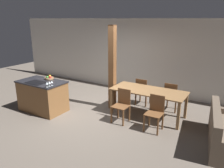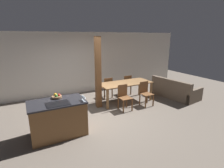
# 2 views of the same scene
# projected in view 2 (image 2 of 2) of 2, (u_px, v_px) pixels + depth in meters

# --- Properties ---
(ground_plane) EXTENTS (16.00, 16.00, 0.00)m
(ground_plane) POSITION_uv_depth(u_px,v_px,m) (99.00, 115.00, 5.74)
(ground_plane) COLOR #665B51
(wall_back) EXTENTS (11.20, 0.08, 2.70)m
(wall_back) POSITION_uv_depth(u_px,v_px,m) (74.00, 64.00, 7.67)
(wall_back) COLOR silver
(wall_back) RESTS_ON ground_plane
(kitchen_island) EXTENTS (1.40, 0.84, 0.93)m
(kitchen_island) POSITION_uv_depth(u_px,v_px,m) (58.00, 118.00, 4.53)
(kitchen_island) COLOR brown
(kitchen_island) RESTS_ON ground_plane
(fruit_bowl) EXTENTS (0.26, 0.26, 0.12)m
(fruit_bowl) POSITION_uv_depth(u_px,v_px,m) (57.00, 96.00, 4.64)
(fruit_bowl) COLOR #99704C
(fruit_bowl) RESTS_ON kitchen_island
(wine_glass_near) EXTENTS (0.07, 0.07, 0.14)m
(wine_glass_near) POSITION_uv_depth(u_px,v_px,m) (84.00, 98.00, 4.36)
(wine_glass_near) COLOR silver
(wine_glass_near) RESTS_ON kitchen_island
(wine_glass_middle) EXTENTS (0.07, 0.07, 0.14)m
(wine_glass_middle) POSITION_uv_depth(u_px,v_px,m) (83.00, 97.00, 4.43)
(wine_glass_middle) COLOR silver
(wine_glass_middle) RESTS_ON kitchen_island
(wine_glass_far) EXTENTS (0.07, 0.07, 0.14)m
(wine_glass_far) POSITION_uv_depth(u_px,v_px,m) (82.00, 96.00, 4.50)
(wine_glass_far) COLOR silver
(wine_glass_far) RESTS_ON kitchen_island
(dining_table) EXTENTS (2.08, 0.90, 0.77)m
(dining_table) POSITION_uv_depth(u_px,v_px,m) (125.00, 85.00, 6.84)
(dining_table) COLOR olive
(dining_table) RESTS_ON ground_plane
(dining_chair_near_left) EXTENTS (0.40, 0.40, 0.88)m
(dining_chair_near_left) POSITION_uv_depth(u_px,v_px,m) (124.00, 97.00, 6.10)
(dining_chair_near_left) COLOR brown
(dining_chair_near_left) RESTS_ON ground_plane
(dining_chair_near_right) EXTENTS (0.40, 0.40, 0.88)m
(dining_chair_near_right) POSITION_uv_depth(u_px,v_px,m) (146.00, 93.00, 6.52)
(dining_chair_near_right) COLOR brown
(dining_chair_near_right) RESTS_ON ground_plane
(dining_chair_far_left) EXTENTS (0.40, 0.40, 0.88)m
(dining_chair_far_left) POSITION_uv_depth(u_px,v_px,m) (107.00, 87.00, 7.27)
(dining_chair_far_left) COLOR brown
(dining_chair_far_left) RESTS_ON ground_plane
(dining_chair_far_right) EXTENTS (0.40, 0.40, 0.88)m
(dining_chair_far_right) POSITION_uv_depth(u_px,v_px,m) (126.00, 84.00, 7.68)
(dining_chair_far_right) COLOR brown
(dining_chair_far_right) RESTS_ON ground_plane
(couch) EXTENTS (1.20, 1.98, 0.82)m
(couch) POSITION_uv_depth(u_px,v_px,m) (175.00, 91.00, 7.45)
(couch) COLOR brown
(couch) RESTS_ON ground_plane
(timber_post) EXTENTS (0.18, 0.18, 2.52)m
(timber_post) POSITION_uv_depth(u_px,v_px,m) (98.00, 73.00, 6.14)
(timber_post) COLOR brown
(timber_post) RESTS_ON ground_plane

